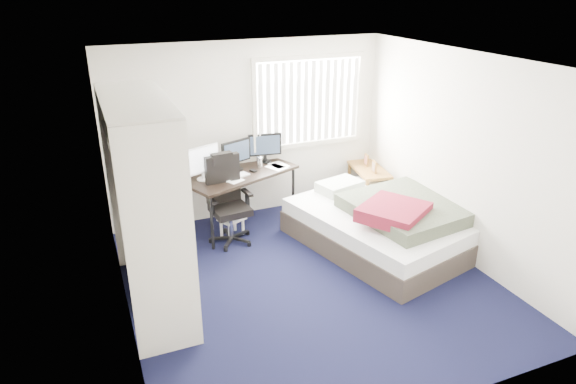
% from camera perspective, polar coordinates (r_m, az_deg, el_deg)
% --- Properties ---
extents(ground, '(4.20, 4.20, 0.00)m').
position_cam_1_polar(ground, '(6.05, 2.37, -9.82)').
color(ground, black).
rests_on(ground, ground).
extents(room_shell, '(4.20, 4.20, 4.20)m').
position_cam_1_polar(room_shell, '(5.39, 2.62, 3.85)').
color(room_shell, silver).
rests_on(room_shell, ground).
extents(window_assembly, '(1.72, 0.09, 1.32)m').
position_cam_1_polar(window_assembly, '(7.51, 2.31, 10.00)').
color(window_assembly, white).
rests_on(window_assembly, ground).
extents(closet, '(0.64, 1.84, 2.22)m').
position_cam_1_polar(closet, '(5.26, -15.44, 0.71)').
color(closet, beige).
rests_on(closet, ground).
extents(desk, '(1.75, 1.28, 1.24)m').
position_cam_1_polar(desk, '(7.08, -5.51, 2.41)').
color(desk, black).
rests_on(desk, ground).
extents(office_chair, '(0.61, 0.61, 1.18)m').
position_cam_1_polar(office_chair, '(6.79, -6.68, -1.81)').
color(office_chair, black).
rests_on(office_chair, ground).
extents(footstool, '(0.40, 0.37, 0.26)m').
position_cam_1_polar(footstool, '(6.99, -6.25, -3.29)').
color(footstool, white).
rests_on(footstool, ground).
extents(nightstand, '(0.56, 0.91, 0.77)m').
position_cam_1_polar(nightstand, '(7.89, 8.98, 2.16)').
color(nightstand, brown).
rests_on(nightstand, ground).
extents(bed, '(2.17, 2.57, 0.72)m').
position_cam_1_polar(bed, '(6.78, 10.69, -3.47)').
color(bed, '#3A3029').
rests_on(bed, ground).
extents(pine_box, '(0.46, 0.39, 0.30)m').
position_cam_1_polar(pine_box, '(5.75, -13.89, -10.61)').
color(pine_box, tan).
rests_on(pine_box, ground).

